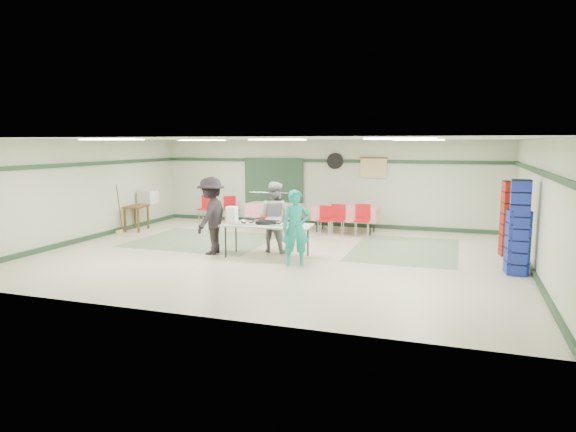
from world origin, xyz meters
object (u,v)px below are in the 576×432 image
(volunteer_teal, at_px, (296,228))
(printer_table, at_px, (136,210))
(chair_loose_a, at_px, (231,207))
(crate_stack_red, at_px, (510,219))
(dining_table_a, at_px, (346,213))
(crate_stack_blue_a, at_px, (519,228))
(serving_table, at_px, (267,226))
(dining_table_b, at_px, (275,210))
(volunteer_dark, at_px, (211,216))
(crate_stack_blue_b, at_px, (517,242))
(broom, at_px, (120,209))
(chair_b, at_px, (325,217))
(office_printer, at_px, (148,197))
(chair_d, at_px, (269,214))
(chair_loose_b, at_px, (207,206))
(chair_a, at_px, (338,216))
(volunteer_grey, at_px, (274,217))
(chair_c, at_px, (362,217))

(volunteer_teal, distance_m, printer_table, 6.48)
(chair_loose_a, relative_size, crate_stack_red, 0.51)
(dining_table_a, relative_size, crate_stack_blue_a, 1.00)
(serving_table, height_order, dining_table_b, dining_table_b)
(volunteer_dark, xyz_separation_m, crate_stack_blue_b, (6.66, 0.22, -0.26))
(serving_table, relative_size, crate_stack_blue_b, 1.62)
(dining_table_b, height_order, broom, broom)
(chair_b, xyz_separation_m, chair_loose_a, (-3.45, 1.03, 0.04))
(office_printer, height_order, broom, broom)
(chair_b, relative_size, chair_loose_a, 0.93)
(dining_table_a, bearing_deg, chair_b, -128.60)
(chair_d, bearing_deg, chair_loose_b, 163.26)
(chair_a, bearing_deg, crate_stack_blue_a, -38.22)
(volunteer_grey, height_order, chair_d, volunteer_grey)
(crate_stack_red, height_order, office_printer, crate_stack_red)
(volunteer_teal, relative_size, dining_table_a, 0.86)
(dining_table_a, height_order, crate_stack_blue_a, crate_stack_blue_a)
(dining_table_a, relative_size, broom, 1.34)
(dining_table_b, xyz_separation_m, chair_loose_a, (-1.72, 0.46, -0.03))
(volunteer_teal, bearing_deg, crate_stack_blue_b, -14.44)
(volunteer_grey, bearing_deg, volunteer_dark, 35.15)
(crate_stack_blue_a, bearing_deg, chair_b, 146.27)
(chair_a, distance_m, chair_c, 0.71)
(chair_c, distance_m, chair_loose_b, 5.36)
(chair_b, xyz_separation_m, crate_stack_red, (4.75, -1.35, 0.37))
(volunteer_grey, relative_size, chair_d, 1.98)
(chair_a, bearing_deg, dining_table_a, 76.48)
(dining_table_a, height_order, dining_table_b, same)
(serving_table, bearing_deg, crate_stack_blue_b, -2.23)
(crate_stack_red, relative_size, office_printer, 3.54)
(chair_b, bearing_deg, chair_a, 0.57)
(broom, bearing_deg, printer_table, 93.13)
(office_printer, bearing_deg, volunteer_teal, -27.69)
(dining_table_b, height_order, crate_stack_red, crate_stack_red)
(printer_table, height_order, broom, broom)
(serving_table, bearing_deg, chair_loose_b, 128.26)
(crate_stack_blue_b, bearing_deg, chair_b, 146.66)
(chair_d, relative_size, chair_loose_b, 0.94)
(volunteer_teal, relative_size, printer_table, 1.82)
(dining_table_b, relative_size, chair_c, 1.91)
(volunteer_dark, bearing_deg, crate_stack_blue_a, 88.73)
(chair_d, relative_size, broom, 0.60)
(printer_table, bearing_deg, volunteer_teal, -34.12)
(serving_table, bearing_deg, crate_stack_red, 16.17)
(chair_loose_b, relative_size, office_printer, 1.84)
(volunteer_grey, xyz_separation_m, chair_a, (0.95, 2.67, -0.31))
(dining_table_a, relative_size, crate_stack_blue_b, 1.46)
(dining_table_b, xyz_separation_m, chair_d, (0.02, -0.57, -0.05))
(crate_stack_red, bearing_deg, crate_stack_blue_a, -90.00)
(chair_d, height_order, chair_loose_a, chair_loose_a)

